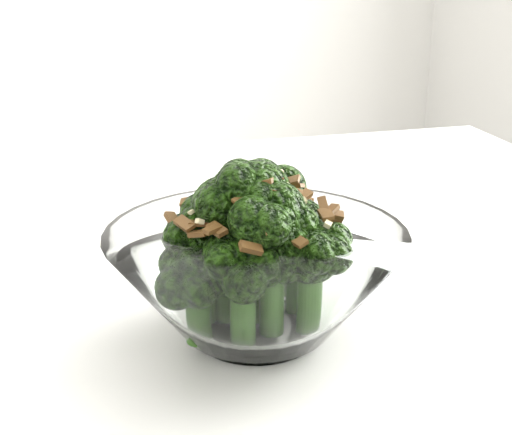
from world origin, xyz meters
name	(u,v)px	position (x,y,z in m)	size (l,w,h in m)	color
table	(35,370)	(-0.10, -0.10, 0.68)	(1.33, 1.02, 0.75)	white
broccoli_dish	(255,270)	(0.02, -0.24, 0.80)	(0.20, 0.20, 0.12)	white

